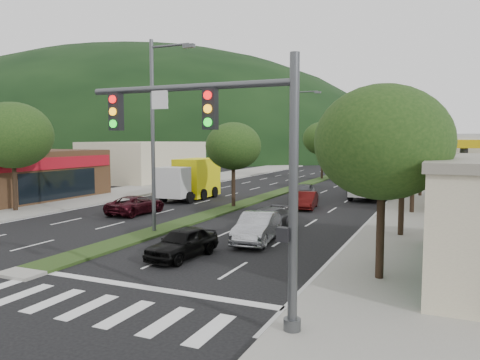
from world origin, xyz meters
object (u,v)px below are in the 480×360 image
at_px(car_queue_e, 304,191).
at_px(tree_med_far, 322,139).
at_px(motorhome, 372,177).
at_px(car_queue_d, 363,187).
at_px(tree_r_c, 414,142).
at_px(car_queue_c, 306,200).
at_px(tree_r_e, 427,140).
at_px(tree_r_d, 422,136).
at_px(streetlight_near, 156,126).
at_px(sedan_silver, 257,228).
at_px(tree_med_near, 233,146).
at_px(box_truck, 192,180).
at_px(car_queue_a, 182,243).
at_px(tree_r_a, 383,142).
at_px(tree_l_a, 13,135).
at_px(streetlight_mid, 298,133).
at_px(traffic_signal, 234,150).
at_px(tree_r_b, 403,137).
at_px(suv_maroon, 136,205).
at_px(car_queue_b, 267,220).

bearing_deg(car_queue_e, tree_med_far, 92.41).
bearing_deg(motorhome, car_queue_d, 124.24).
relative_size(tree_r_c, car_queue_c, 1.77).
bearing_deg(tree_med_far, car_queue_d, -63.05).
distance_m(tree_r_e, motorhome, 12.75).
relative_size(tree_r_d, streetlight_near, 0.72).
height_order(tree_r_c, sedan_silver, tree_r_c).
height_order(tree_med_far, sedan_silver, tree_med_far).
distance_m(tree_med_far, car_queue_c, 25.27).
height_order(tree_med_near, box_truck, tree_med_near).
relative_size(car_queue_a, car_queue_d, 0.73).
distance_m(streetlight_near, car_queue_d, 23.27).
height_order(tree_r_a, tree_l_a, tree_l_a).
relative_size(tree_r_c, tree_med_far, 0.93).
height_order(streetlight_mid, car_queue_d, streetlight_mid).
bearing_deg(car_queue_c, streetlight_near, -119.92).
xyz_separation_m(sedan_silver, car_queue_c, (-0.84, 11.52, -0.11)).
distance_m(tree_r_d, tree_l_a, 31.63).
relative_size(tree_med_far, car_queue_e, 1.83).
bearing_deg(box_truck, tree_l_a, 55.75).
xyz_separation_m(tree_r_a, tree_med_near, (-12.00, 14.00, -0.39)).
distance_m(tree_r_e, box_truck, 25.78).
relative_size(tree_r_a, streetlight_near, 0.66).
bearing_deg(traffic_signal, tree_r_a, 61.80).
xyz_separation_m(tree_r_c, streetlight_near, (-11.79, -12.00, 0.84)).
xyz_separation_m(tree_r_b, tree_med_near, (-12.00, 6.00, -0.61)).
distance_m(traffic_signal, sedan_silver, 10.90).
xyz_separation_m(tree_l_a, streetlight_mid, (12.71, 23.00, 0.40)).
bearing_deg(box_truck, tree_r_b, 151.63).
distance_m(tree_r_d, suv_maroon, 24.41).
relative_size(tree_r_d, suv_maroon, 1.62).
bearing_deg(tree_r_c, tree_r_d, 90.00).
relative_size(car_queue_a, car_queue_e, 0.98).
height_order(tree_r_a, tree_r_d, tree_r_d).
xyz_separation_m(traffic_signal, tree_r_c, (2.97, 21.54, 0.10)).
height_order(streetlight_mid, suv_maroon, streetlight_mid).
bearing_deg(tree_med_near, car_queue_b, -53.71).
relative_size(tree_r_c, car_queue_d, 1.26).
relative_size(streetlight_mid, motorhome, 1.16).
bearing_deg(tree_med_near, tree_r_e, 61.39).
bearing_deg(tree_med_far, sedan_silver, -80.81).
bearing_deg(tree_l_a, car_queue_b, 2.73).
bearing_deg(car_queue_b, box_truck, 143.21).
bearing_deg(tree_med_far, traffic_signal, -78.78).
bearing_deg(tree_med_far, car_queue_a, -84.17).
bearing_deg(streetlight_mid, car_queue_a, -82.38).
bearing_deg(motorhome, tree_l_a, -138.32).
relative_size(tree_r_b, car_queue_a, 1.86).
xyz_separation_m(traffic_signal, suv_maroon, (-13.69, 14.28, -4.03)).
height_order(sedan_silver, car_queue_b, sedan_silver).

